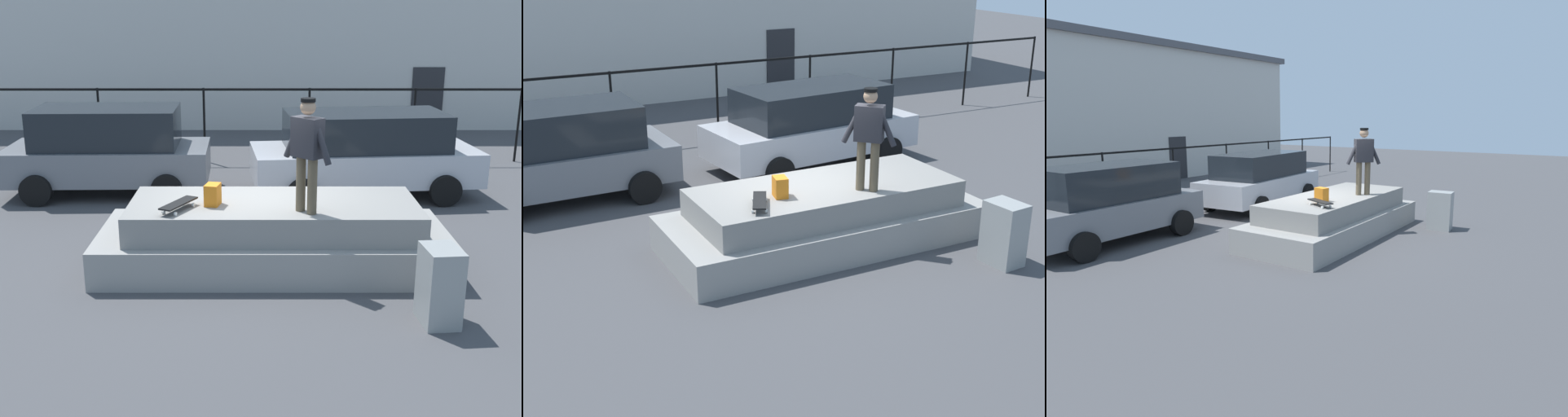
% 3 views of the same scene
% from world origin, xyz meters
% --- Properties ---
extents(ground_plane, '(60.00, 60.00, 0.00)m').
position_xyz_m(ground_plane, '(0.00, 0.00, 0.00)').
color(ground_plane, '#424244').
extents(concrete_ledge, '(5.35, 2.18, 1.02)m').
position_xyz_m(concrete_ledge, '(0.30, -0.35, 0.46)').
color(concrete_ledge, gray).
rests_on(concrete_ledge, ground_plane).
extents(skateboarder, '(0.68, 0.70, 1.65)m').
position_xyz_m(skateboarder, '(0.76, -0.88, 1.98)').
color(skateboarder, brown).
rests_on(skateboarder, concrete_ledge).
extents(skateboard, '(0.51, 0.77, 0.12)m').
position_xyz_m(skateboard, '(-1.09, -0.79, 1.12)').
color(skateboard, black).
rests_on(skateboard, concrete_ledge).
extents(backpack, '(0.25, 0.32, 0.32)m').
position_xyz_m(backpack, '(-0.61, -0.53, 1.19)').
color(backpack, orange).
rests_on(backpack, concrete_ledge).
extents(car_grey_hatchback_near, '(4.27, 2.21, 1.84)m').
position_xyz_m(car_grey_hatchback_near, '(-3.13, 3.81, 0.96)').
color(car_grey_hatchback_near, slate).
rests_on(car_grey_hatchback_near, ground_plane).
extents(car_silver_hatchback_mid, '(4.83, 2.47, 1.77)m').
position_xyz_m(car_silver_hatchback_mid, '(2.28, 3.64, 0.94)').
color(car_silver_hatchback_mid, '#B7B7BC').
rests_on(car_silver_hatchback_mid, ground_plane).
extents(utility_box, '(0.49, 0.64, 1.01)m').
position_xyz_m(utility_box, '(2.37, -2.35, 0.51)').
color(utility_box, gray).
rests_on(utility_box, ground_plane).
extents(fence_row, '(24.06, 0.06, 1.89)m').
position_xyz_m(fence_row, '(0.00, 6.79, 1.36)').
color(fence_row, black).
rests_on(fence_row, ground_plane).
extents(warehouse_building, '(27.55, 7.39, 6.31)m').
position_xyz_m(warehouse_building, '(0.00, 14.78, 3.17)').
color(warehouse_building, beige).
rests_on(warehouse_building, ground_plane).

